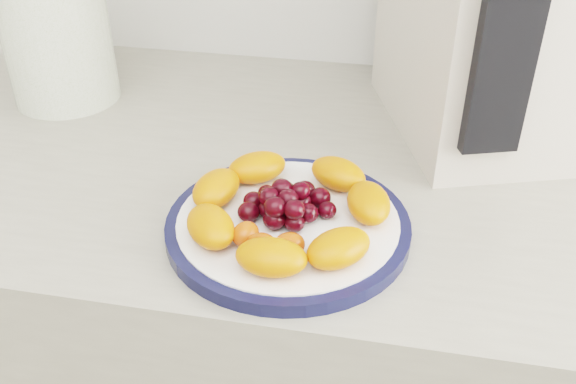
# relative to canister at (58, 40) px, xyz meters

# --- Properties ---
(plate_rim) EXTENTS (0.25, 0.25, 0.01)m
(plate_rim) POSITION_rel_canister_xyz_m (0.38, -0.26, -0.08)
(plate_rim) COLOR #101435
(plate_rim) RESTS_ON counter
(plate_face) EXTENTS (0.23, 0.23, 0.02)m
(plate_face) POSITION_rel_canister_xyz_m (0.38, -0.26, -0.08)
(plate_face) COLOR white
(plate_face) RESTS_ON counter
(canister) EXTENTS (0.16, 0.16, 0.18)m
(canister) POSITION_rel_canister_xyz_m (0.00, 0.00, 0.00)
(canister) COLOR #496910
(canister) RESTS_ON counter
(appliance_panel) EXTENTS (0.07, 0.04, 0.27)m
(appliance_panel) POSITION_rel_canister_xyz_m (0.57, -0.13, 0.10)
(appliance_panel) COLOR black
(appliance_panel) RESTS_ON appliance_body
(fruit_plate) EXTENTS (0.22, 0.21, 0.04)m
(fruit_plate) POSITION_rel_canister_xyz_m (0.37, -0.26, -0.06)
(fruit_plate) COLOR #D9560B
(fruit_plate) RESTS_ON plate_face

